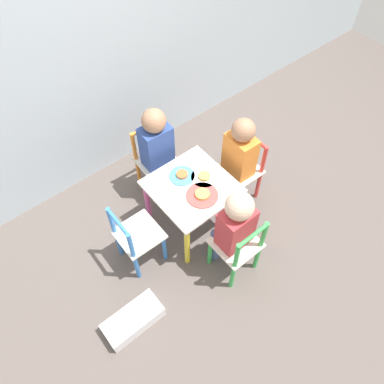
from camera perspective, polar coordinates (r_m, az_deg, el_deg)
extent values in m
plane|color=#5B514C|center=(2.68, 0.00, -4.67)|extent=(6.00, 6.00, 0.00)
cube|color=silver|center=(2.33, 0.00, 0.80)|extent=(0.49, 0.49, 0.02)
cylinder|color=yellow|center=(2.35, -0.75, -8.22)|extent=(0.04, 0.04, 0.41)
cylinder|color=#8E51BC|center=(2.51, 6.86, -2.74)|extent=(0.04, 0.04, 0.41)
cylinder|color=#E5599E|center=(2.54, -6.76, -1.61)|extent=(0.04, 0.04, 0.41)
cylinder|color=teal|center=(2.69, 0.65, 3.08)|extent=(0.04, 0.04, 0.41)
cube|color=silver|center=(2.29, 6.65, -7.73)|extent=(0.26, 0.26, 0.02)
cylinder|color=green|center=(2.49, 6.45, -6.35)|extent=(0.03, 0.03, 0.28)
cylinder|color=green|center=(2.41, 2.73, -9.13)|extent=(0.03, 0.03, 0.28)
cylinder|color=green|center=(2.43, 9.90, -9.64)|extent=(0.03, 0.03, 0.28)
cylinder|color=green|center=(2.35, 6.19, -12.65)|extent=(0.03, 0.03, 0.28)
cylinder|color=green|center=(2.20, 10.86, -6.49)|extent=(0.03, 0.03, 0.26)
cylinder|color=green|center=(2.11, 6.83, -9.71)|extent=(0.03, 0.03, 0.26)
cylinder|color=green|center=(2.05, 9.30, -6.53)|extent=(0.21, 0.02, 0.02)
cube|color=silver|center=(2.66, -5.38, 4.71)|extent=(0.27, 0.27, 0.02)
cylinder|color=orange|center=(2.68, -5.78, 0.27)|extent=(0.03, 0.03, 0.28)
cylinder|color=orange|center=(2.75, -2.10, 2.39)|extent=(0.03, 0.03, 0.28)
cylinder|color=orange|center=(2.80, -8.15, 3.05)|extent=(0.03, 0.03, 0.28)
cylinder|color=orange|center=(2.87, -4.56, 5.02)|extent=(0.03, 0.03, 0.28)
cylinder|color=orange|center=(2.61, -8.82, 6.77)|extent=(0.03, 0.03, 0.26)
cylinder|color=orange|center=(2.68, -4.93, 8.80)|extent=(0.03, 0.03, 0.26)
cylinder|color=orange|center=(2.56, -7.11, 9.61)|extent=(0.21, 0.03, 0.02)
cube|color=silver|center=(2.62, 7.24, 3.38)|extent=(0.27, 0.27, 0.02)
cylinder|color=#DB3D38|center=(2.73, 3.80, 1.75)|extent=(0.03, 0.03, 0.28)
cylinder|color=#DB3D38|center=(2.64, 6.75, -1.12)|extent=(0.03, 0.03, 0.28)
cylinder|color=#DB3D38|center=(2.83, 7.11, 3.79)|extent=(0.03, 0.03, 0.28)
cylinder|color=#DB3D38|center=(2.74, 10.05, 1.09)|extent=(0.03, 0.03, 0.28)
cylinder|color=#DB3D38|center=(2.63, 7.69, 7.54)|extent=(0.03, 0.03, 0.26)
cylinder|color=#DB3D38|center=(2.54, 10.89, 4.75)|extent=(0.03, 0.03, 0.26)
cylinder|color=#DB3D38|center=(2.50, 9.61, 7.96)|extent=(0.03, 0.21, 0.02)
cube|color=silver|center=(2.33, -8.10, -6.33)|extent=(0.26, 0.26, 0.02)
cylinder|color=#387AD1|center=(2.43, -4.22, -8.45)|extent=(0.03, 0.03, 0.28)
cylinder|color=#387AD1|center=(2.52, -7.05, -5.09)|extent=(0.03, 0.03, 0.28)
cylinder|color=#387AD1|center=(2.39, -8.42, -11.18)|extent=(0.03, 0.03, 0.28)
cylinder|color=#387AD1|center=(2.49, -11.11, -7.62)|extent=(0.03, 0.03, 0.28)
cylinder|color=#387AD1|center=(2.15, -9.26, -8.13)|extent=(0.03, 0.03, 0.26)
cylinder|color=#387AD1|center=(2.26, -12.16, -4.34)|extent=(0.03, 0.03, 0.26)
cylinder|color=#387AD1|center=(2.11, -11.22, -4.60)|extent=(0.03, 0.21, 0.02)
cylinder|color=#4C608E|center=(2.46, 5.29, -6.76)|extent=(0.07, 0.07, 0.29)
cylinder|color=#4C608E|center=(2.43, 3.53, -8.07)|extent=(0.07, 0.07, 0.29)
cube|color=#B23338|center=(2.16, 6.67, -5.40)|extent=(0.20, 0.14, 0.29)
sphere|color=#DBB293|center=(1.98, 7.26, -2.17)|extent=(0.16, 0.16, 0.16)
cylinder|color=#4C608E|center=(2.69, -4.63, 0.75)|extent=(0.07, 0.07, 0.29)
cylinder|color=#4C608E|center=(2.72, -2.89, 1.75)|extent=(0.07, 0.07, 0.29)
cube|color=#2D478E|center=(2.53, -5.42, 6.96)|extent=(0.21, 0.15, 0.32)
sphere|color=#A37556|center=(2.37, -5.84, 10.76)|extent=(0.16, 0.16, 0.16)
cylinder|color=#4C608E|center=(2.69, 4.35, 0.96)|extent=(0.07, 0.07, 0.29)
cylinder|color=#4C608E|center=(2.65, 5.74, -0.40)|extent=(0.07, 0.07, 0.29)
cube|color=orange|center=(2.49, 7.29, 5.63)|extent=(0.15, 0.20, 0.32)
sphere|color=#A37556|center=(2.33, 7.86, 9.32)|extent=(0.15, 0.15, 0.15)
cylinder|color=#E54C47|center=(2.28, 1.58, -0.51)|extent=(0.20, 0.20, 0.01)
cylinder|color=gold|center=(2.27, 1.59, -0.30)|extent=(0.09, 0.09, 0.02)
cylinder|color=#4C9EE0|center=(2.37, -1.52, 2.50)|extent=(0.16, 0.16, 0.01)
cylinder|color=#CC6633|center=(2.36, -1.53, 2.71)|extent=(0.07, 0.07, 0.02)
cylinder|color=white|center=(2.36, 1.87, 2.23)|extent=(0.17, 0.17, 0.01)
cylinder|color=gold|center=(2.35, 1.88, 2.44)|extent=(0.08, 0.08, 0.02)
cube|color=silver|center=(2.36, -8.95, -18.69)|extent=(0.36, 0.16, 0.10)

